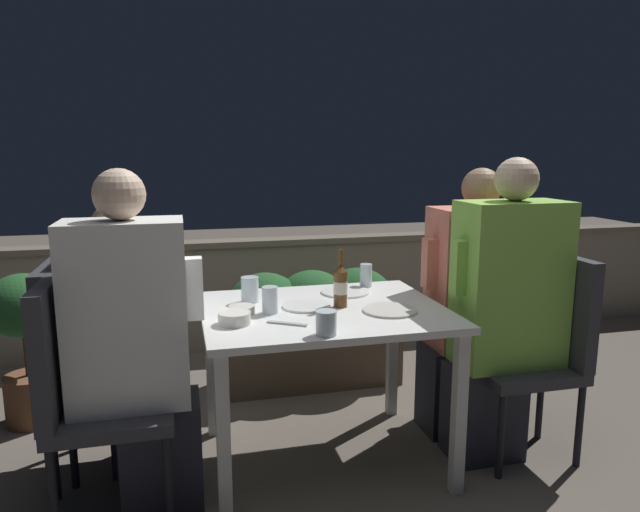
% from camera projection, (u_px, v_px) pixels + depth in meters
% --- Properties ---
extents(ground_plane, '(16.00, 16.00, 0.00)m').
position_uv_depth(ground_plane, '(323.00, 460.00, 2.63)').
color(ground_plane, '#665B51').
extents(parapet_wall, '(9.00, 0.18, 0.78)m').
position_uv_depth(parapet_wall, '(267.00, 291.00, 4.13)').
color(parapet_wall, gray).
rests_on(parapet_wall, ground_plane).
extents(dining_table, '(1.05, 0.85, 0.73)m').
position_uv_depth(dining_table, '(323.00, 328.00, 2.51)').
color(dining_table, white).
rests_on(dining_table, ground_plane).
extents(planter_hedge, '(1.04, 0.47, 0.70)m').
position_uv_depth(planter_hedge, '(312.00, 321.00, 3.44)').
color(planter_hedge, brown).
rests_on(planter_hedge, ground_plane).
extents(chair_left_near, '(0.46, 0.45, 0.94)m').
position_uv_depth(chair_left_near, '(82.00, 381.00, 2.15)').
color(chair_left_near, '#333338').
rests_on(chair_left_near, ground_plane).
extents(person_white_polo, '(0.51, 0.26, 1.34)m').
position_uv_depth(person_white_polo, '(137.00, 345.00, 2.18)').
color(person_white_polo, '#282833').
rests_on(person_white_polo, ground_plane).
extents(chair_left_far, '(0.46, 0.45, 0.94)m').
position_uv_depth(chair_left_far, '(79.00, 353.00, 2.45)').
color(chair_left_far, '#333338').
rests_on(chair_left_far, ground_plane).
extents(person_blue_shirt, '(0.51, 0.26, 1.19)m').
position_uv_depth(person_blue_shirt, '(130.00, 340.00, 2.49)').
color(person_blue_shirt, '#282833').
rests_on(person_blue_shirt, ground_plane).
extents(chair_right_near, '(0.46, 0.45, 0.94)m').
position_uv_depth(chair_right_near, '(540.00, 338.00, 2.65)').
color(chair_right_near, '#333338').
rests_on(chair_right_near, ground_plane).
extents(person_green_blouse, '(0.52, 0.26, 1.38)m').
position_uv_depth(person_green_blouse, '(503.00, 312.00, 2.57)').
color(person_green_blouse, '#282833').
rests_on(person_green_blouse, ground_plane).
extents(chair_right_far, '(0.46, 0.45, 0.94)m').
position_uv_depth(chair_right_far, '(506.00, 322.00, 2.90)').
color(chair_right_far, '#333338').
rests_on(chair_right_far, ground_plane).
extents(person_coral_top, '(0.51, 0.26, 1.32)m').
position_uv_depth(person_coral_top, '(470.00, 303.00, 2.83)').
color(person_coral_top, '#282833').
rests_on(person_coral_top, ground_plane).
extents(beer_bottle, '(0.06, 0.06, 0.26)m').
position_uv_depth(beer_bottle, '(341.00, 285.00, 2.49)').
color(beer_bottle, brown).
rests_on(beer_bottle, dining_table).
extents(plate_0, '(0.24, 0.24, 0.01)m').
position_uv_depth(plate_0, '(390.00, 310.00, 2.44)').
color(plate_0, silver).
rests_on(plate_0, dining_table).
extents(plate_1, '(0.24, 0.24, 0.01)m').
position_uv_depth(plate_1, '(345.00, 292.00, 2.76)').
color(plate_1, white).
rests_on(plate_1, dining_table).
extents(plate_2, '(0.21, 0.21, 0.01)m').
position_uv_depth(plate_2, '(306.00, 306.00, 2.51)').
color(plate_2, white).
rests_on(plate_2, dining_table).
extents(bowl_0, '(0.11, 0.11, 0.03)m').
position_uv_depth(bowl_0, '(242.00, 309.00, 2.41)').
color(bowl_0, beige).
rests_on(bowl_0, dining_table).
extents(bowl_1, '(0.13, 0.13, 0.05)m').
position_uv_depth(bowl_1, '(234.00, 317.00, 2.26)').
color(bowl_1, silver).
rests_on(bowl_1, dining_table).
extents(glass_cup_0, '(0.07, 0.07, 0.11)m').
position_uv_depth(glass_cup_0, '(270.00, 300.00, 2.41)').
color(glass_cup_0, silver).
rests_on(glass_cup_0, dining_table).
extents(glass_cup_1, '(0.08, 0.08, 0.12)m').
position_uv_depth(glass_cup_1, '(250.00, 290.00, 2.58)').
color(glass_cup_1, silver).
rests_on(glass_cup_1, dining_table).
extents(glass_cup_2, '(0.08, 0.08, 0.09)m').
position_uv_depth(glass_cup_2, '(326.00, 323.00, 2.12)').
color(glass_cup_2, silver).
rests_on(glass_cup_2, dining_table).
extents(glass_cup_3, '(0.06, 0.06, 0.12)m').
position_uv_depth(glass_cup_3, '(366.00, 275.00, 2.87)').
color(glass_cup_3, silver).
rests_on(glass_cup_3, dining_table).
extents(fork_0, '(0.15, 0.11, 0.01)m').
position_uv_depth(fork_0, '(287.00, 323.00, 2.26)').
color(fork_0, silver).
rests_on(fork_0, dining_table).
extents(potted_plant, '(0.36, 0.36, 0.80)m').
position_uv_depth(potted_plant, '(25.00, 333.00, 2.91)').
color(potted_plant, brown).
rests_on(potted_plant, ground_plane).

